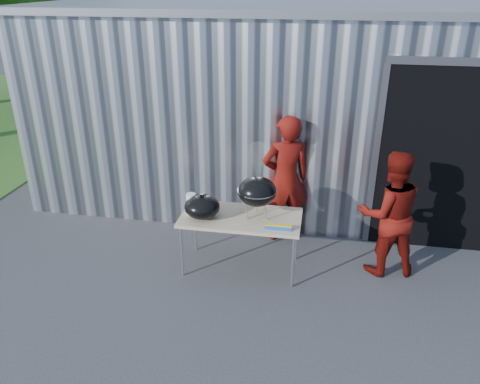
% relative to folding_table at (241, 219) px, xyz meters
% --- Properties ---
extents(ground, '(80.00, 80.00, 0.00)m').
position_rel_folding_table_xyz_m(ground, '(-0.41, -0.69, -0.71)').
color(ground, '#333336').
extents(building, '(8.20, 6.20, 3.10)m').
position_rel_folding_table_xyz_m(building, '(0.50, 3.89, 0.83)').
color(building, silver).
rests_on(building, ground).
extents(folding_table, '(1.50, 0.75, 0.75)m').
position_rel_folding_table_xyz_m(folding_table, '(0.00, 0.00, 0.00)').
color(folding_table, tan).
rests_on(folding_table, ground).
extents(kettle_grill, '(0.48, 0.48, 0.95)m').
position_rel_folding_table_xyz_m(kettle_grill, '(0.20, 0.03, 0.45)').
color(kettle_grill, black).
rests_on(kettle_grill, folding_table).
extents(grill_lid, '(0.44, 0.44, 0.32)m').
position_rel_folding_table_xyz_m(grill_lid, '(-0.47, -0.10, 0.18)').
color(grill_lid, black).
rests_on(grill_lid, folding_table).
extents(paper_towels, '(0.12, 0.12, 0.28)m').
position_rel_folding_table_xyz_m(paper_towels, '(-0.62, -0.05, 0.18)').
color(paper_towels, white).
rests_on(paper_towels, folding_table).
extents(white_tub, '(0.20, 0.15, 0.10)m').
position_rel_folding_table_xyz_m(white_tub, '(-0.55, 0.23, 0.09)').
color(white_tub, white).
rests_on(white_tub, folding_table).
extents(foil_box, '(0.32, 0.06, 0.06)m').
position_rel_folding_table_xyz_m(foil_box, '(0.49, -0.25, 0.07)').
color(foil_box, blue).
rests_on(foil_box, folding_table).
extents(person_cook, '(0.77, 0.63, 1.83)m').
position_rel_folding_table_xyz_m(person_cook, '(0.47, 0.88, 0.20)').
color(person_cook, '#5F0E08').
rests_on(person_cook, ground).
extents(person_bystander, '(0.90, 0.77, 1.63)m').
position_rel_folding_table_xyz_m(person_bystander, '(1.81, 0.27, 0.11)').
color(person_bystander, '#5F0E08').
rests_on(person_bystander, ground).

